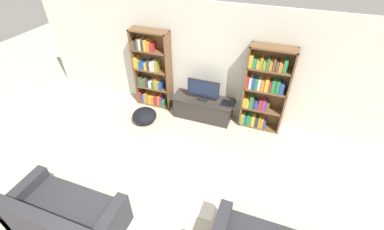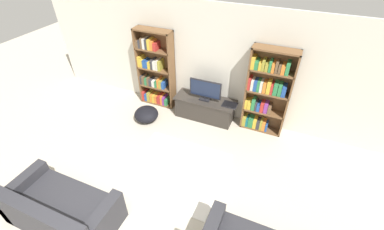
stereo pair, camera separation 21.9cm
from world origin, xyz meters
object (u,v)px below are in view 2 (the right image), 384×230
(television, at_px, (205,90))
(laptop, at_px, (230,105))
(couch_left_sectional, at_px, (61,211))
(bookshelf_left, at_px, (155,71))
(tv_stand, at_px, (205,108))
(beanbag_ottoman, at_px, (146,114))
(bookshelf_right, at_px, (266,92))

(television, bearing_deg, laptop, 1.26)
(laptop, xyz_separation_m, couch_left_sectional, (-1.67, -3.40, -0.26))
(laptop, bearing_deg, television, -178.74)
(laptop, bearing_deg, bookshelf_left, 175.57)
(bookshelf_left, distance_m, tv_stand, 1.53)
(television, relative_size, couch_left_sectional, 0.43)
(tv_stand, height_order, television, television)
(bookshelf_left, relative_size, television, 2.61)
(bookshelf_left, height_order, beanbag_ottoman, bookshelf_left)
(couch_left_sectional, bearing_deg, bookshelf_left, 94.85)
(couch_left_sectional, distance_m, beanbag_ottoman, 2.77)
(bookshelf_right, bearing_deg, couch_left_sectional, -123.78)
(tv_stand, height_order, couch_left_sectional, couch_left_sectional)
(bookshelf_right, height_order, laptop, bookshelf_right)
(bookshelf_right, xyz_separation_m, beanbag_ottoman, (-2.53, -0.79, -0.79))
(bookshelf_left, bearing_deg, television, -6.86)
(bookshelf_left, height_order, couch_left_sectional, bookshelf_left)
(tv_stand, height_order, beanbag_ottoman, tv_stand)
(tv_stand, height_order, laptop, laptop)
(television, height_order, laptop, television)
(bookshelf_right, xyz_separation_m, television, (-1.30, -0.16, -0.16))
(tv_stand, relative_size, beanbag_ottoman, 2.52)
(bookshelf_right, bearing_deg, television, -172.75)
(couch_left_sectional, bearing_deg, tv_stand, 72.46)
(tv_stand, bearing_deg, television, -90.00)
(couch_left_sectional, bearing_deg, bookshelf_right, 56.22)
(tv_stand, bearing_deg, bookshelf_right, 6.33)
(bookshelf_right, bearing_deg, bookshelf_left, 179.98)
(tv_stand, bearing_deg, laptop, -0.76)
(bookshelf_left, bearing_deg, bookshelf_right, -0.02)
(beanbag_ottoman, bearing_deg, television, 26.88)
(tv_stand, xyz_separation_m, couch_left_sectional, (-1.08, -3.41, 0.01))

